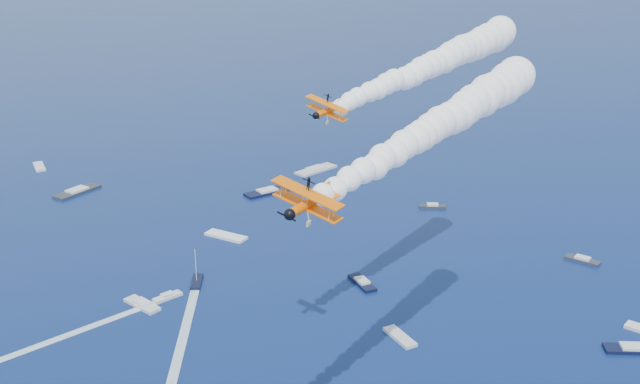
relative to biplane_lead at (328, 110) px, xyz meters
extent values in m
cube|color=black|center=(-15.47, 55.11, -53.95)|extent=(4.10, 7.69, 0.70)
cube|color=silver|center=(-22.85, 49.45, -53.95)|extent=(7.06, 4.93, 0.70)
cube|color=silver|center=(21.21, 18.65, -53.95)|extent=(4.58, 9.21, 0.70)
cube|color=#2B3039|center=(57.39, 84.36, -53.95)|extent=(8.17, 5.05, 0.70)
cube|color=silver|center=(-28.63, 47.38, -53.95)|extent=(7.82, 9.83, 0.70)
cube|color=silver|center=(-54.69, 154.85, -53.95)|extent=(4.68, 10.15, 0.70)
cube|color=black|center=(21.70, 43.81, -53.95)|extent=(4.30, 9.66, 0.70)
cube|color=white|center=(-4.27, 79.83, -53.95)|extent=(10.85, 10.97, 0.70)
cube|color=#2C2F3B|center=(-42.43, 126.42, -53.95)|extent=(14.71, 13.43, 0.70)
cube|color=black|center=(13.66, 109.85, -53.95)|extent=(15.14, 9.03, 0.70)
cube|color=black|center=(64.05, 1.39, -53.95)|extent=(11.49, 6.91, 0.70)
cube|color=silver|center=(33.73, 125.84, -53.95)|extent=(15.82, 11.55, 0.70)
cube|color=#2F333F|center=(78.44, 40.30, -53.95)|extent=(7.32, 8.46, 0.70)
cube|color=white|center=(-21.12, 33.16, -54.27)|extent=(11.40, 37.30, 0.04)
cube|color=white|center=(-42.97, 39.62, -54.27)|extent=(35.02, 18.47, 0.04)
camera|label=1|loc=(-33.79, -112.32, 30.35)|focal=44.26mm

